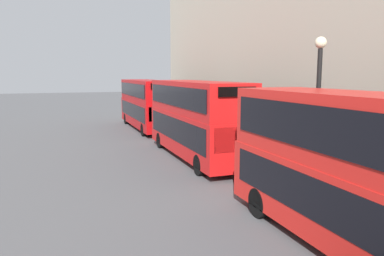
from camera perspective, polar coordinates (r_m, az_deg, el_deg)
name	(u,v)px	position (r m, az deg, el deg)	size (l,w,h in m)	color
bus_second_in_queue	(196,116)	(21.05, 0.58, 1.81)	(2.59, 10.26, 4.36)	red
bus_third_in_queue	(146,102)	(32.76, -6.96, 3.94)	(2.59, 10.80, 4.23)	#B20C0F
street_lamp	(318,98)	(15.22, 18.65, 4.28)	(0.44, 0.44, 6.16)	black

